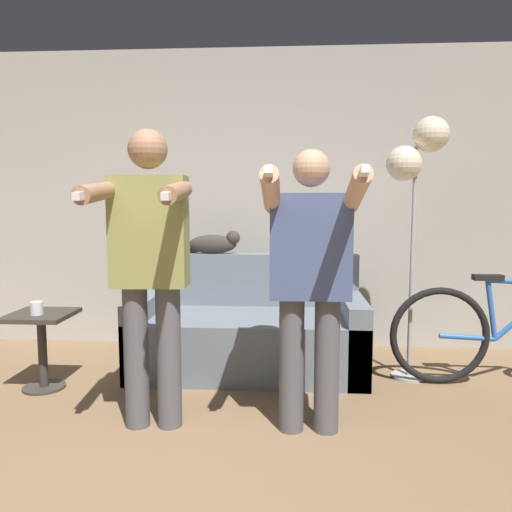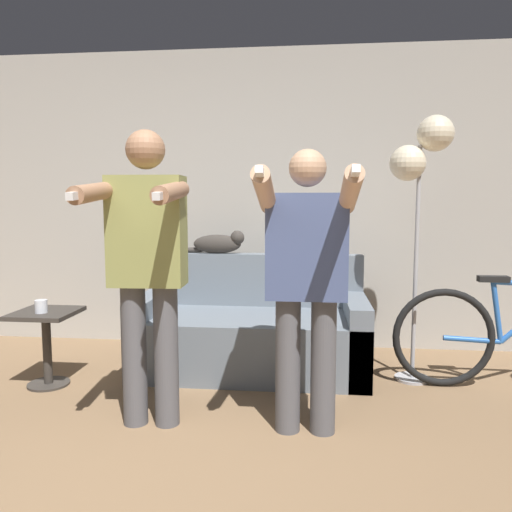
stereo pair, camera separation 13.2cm
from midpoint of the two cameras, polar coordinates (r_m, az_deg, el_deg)
name	(u,v)px [view 1 (the left image)]	position (r m, az deg, el deg)	size (l,w,h in m)	color
wall_back	(206,200)	(4.50, -6.53, 6.36)	(10.00, 0.05, 2.60)	#B7B2A8
couch	(249,333)	(3.88, -1.78, -8.81)	(1.73, 0.85, 0.86)	slate
person_left	(149,260)	(2.84, -13.40, -0.40)	(0.51, 0.69, 1.68)	#56565B
person_right	(310,272)	(2.72, 4.84, -1.79)	(0.50, 0.65, 1.57)	#56565B
cat	(215,243)	(4.12, -5.62, 1.46)	(0.54, 0.13, 0.19)	#3D3833
floor_lamp	(417,163)	(3.71, 16.93, 10.13)	(0.43, 0.25, 1.88)	#B2B2B7
side_table	(42,335)	(3.78, -24.22, -8.27)	(0.41, 0.41, 0.53)	#38332D
cup	(37,308)	(3.70, -24.73, -5.45)	(0.08, 0.08, 0.09)	silver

